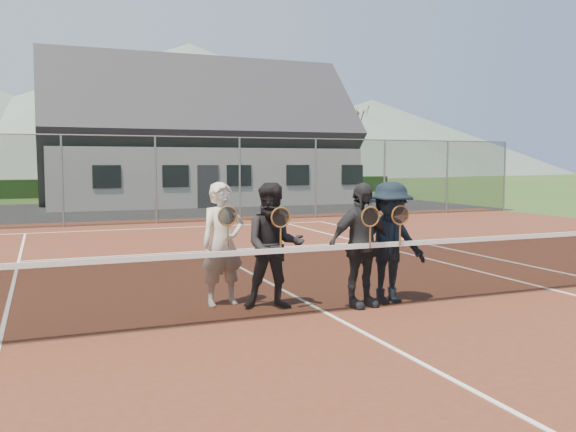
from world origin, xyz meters
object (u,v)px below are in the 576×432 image
Objects in this scene: tennis_net at (326,276)px; clubhouse at (197,126)px; player_c at (361,245)px; player_d at (390,243)px; player_b at (274,246)px; player_a at (223,244)px.

clubhouse is at bearing 80.54° from tennis_net.
player_c and player_d have the same top height.
tennis_net is 0.76m from player_c.
player_a is at bearing 142.14° from player_b.
player_a and player_d have the same top height.
player_b is (-4.57, -23.46, -3.07)m from clubhouse.
player_c is (-3.37, -23.83, -3.07)m from clubhouse.
player_a is 2.47m from player_d.
player_c is at bearing 14.54° from tennis_net.
player_c is at bearing -98.05° from clubhouse.
clubhouse is at bearing 77.29° from player_a.
player_b is 1.75m from player_d.
player_a reaches higher than tennis_net.
clubhouse is at bearing 81.95° from player_c.
player_d reaches higher than tennis_net.
player_a is at bearing -102.71° from clubhouse.
player_d is (1.15, 0.23, 0.38)m from tennis_net.
player_c is at bearing -17.32° from player_b.
tennis_net is at bearing -40.69° from player_a.
clubhouse is at bearing 78.99° from player_b.
tennis_net is 6.49× the size of player_d.
clubhouse is 8.67× the size of player_d.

